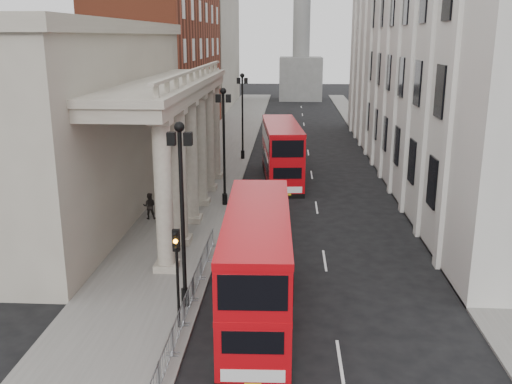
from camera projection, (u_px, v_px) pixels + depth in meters
ground at (183, 356)px, 21.85m from camera, size 260.00×260.00×0.00m
sidewalk_west at (211, 173)px, 50.89m from camera, size 6.00×140.00×0.12m
sidewalk_east at (397, 175)px, 49.96m from camera, size 3.00×140.00×0.12m
kerb at (243, 173)px, 50.72m from camera, size 0.20×140.00×0.14m
portico_building at (74, 126)px, 38.19m from camera, size 9.00×28.00×12.00m
brick_building at (165, 44)px, 65.75m from camera, size 9.00×32.00×22.00m
west_building_far at (205, 47)px, 96.82m from camera, size 9.00×30.00×20.00m
east_building at (432, 28)px, 48.46m from camera, size 8.00×55.00×25.00m
monument_column at (302, 13)px, 105.87m from camera, size 8.00×8.00×54.20m
lamp_post_south at (182, 203)px, 24.44m from camera, size 1.05×0.44×8.32m
lamp_post_mid at (224, 139)px, 39.84m from camera, size 1.05×0.44×8.32m
lamp_post_north at (242, 110)px, 55.25m from camera, size 1.05×0.44×8.32m
traffic_light at (177, 261)px, 22.97m from camera, size 0.28×0.33×4.30m
crowd_barriers at (184, 313)px, 23.84m from camera, size 0.50×18.75×1.10m
bus_near at (257, 264)px, 24.22m from camera, size 2.99×11.16×4.79m
bus_far at (282, 151)px, 47.68m from camera, size 3.76×11.49×4.87m
pedestrian_a at (172, 217)px, 35.60m from camera, size 0.73×0.65×1.67m
pedestrian_b at (149, 206)px, 37.66m from camera, size 0.92×0.74×1.77m
pedestrian_c at (202, 184)px, 43.70m from camera, size 0.77×0.52×1.55m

